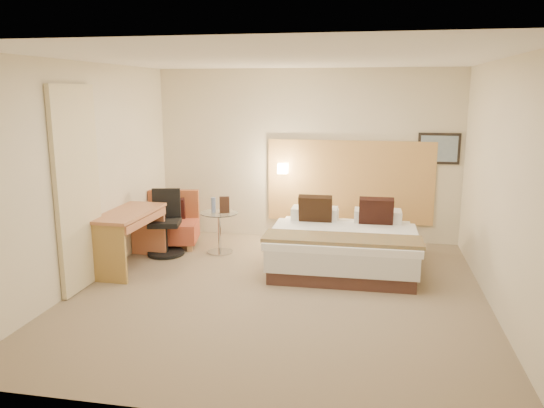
% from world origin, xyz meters
% --- Properties ---
extents(floor, '(4.80, 5.00, 0.02)m').
position_xyz_m(floor, '(0.00, 0.00, -0.01)').
color(floor, '#7E6C55').
rests_on(floor, ground).
extents(ceiling, '(4.80, 5.00, 0.02)m').
position_xyz_m(ceiling, '(0.00, 0.00, 2.71)').
color(ceiling, white).
rests_on(ceiling, floor).
extents(wall_back, '(4.80, 0.02, 2.70)m').
position_xyz_m(wall_back, '(0.00, 2.51, 1.35)').
color(wall_back, beige).
rests_on(wall_back, floor).
extents(wall_front, '(4.80, 0.02, 2.70)m').
position_xyz_m(wall_front, '(0.00, -2.51, 1.35)').
color(wall_front, beige).
rests_on(wall_front, floor).
extents(wall_left, '(0.02, 5.00, 2.70)m').
position_xyz_m(wall_left, '(-2.41, 0.00, 1.35)').
color(wall_left, beige).
rests_on(wall_left, floor).
extents(wall_right, '(0.02, 5.00, 2.70)m').
position_xyz_m(wall_right, '(2.41, 0.00, 1.35)').
color(wall_right, beige).
rests_on(wall_right, floor).
extents(headboard_panel, '(2.60, 0.04, 1.30)m').
position_xyz_m(headboard_panel, '(0.70, 2.47, 0.95)').
color(headboard_panel, tan).
rests_on(headboard_panel, wall_back).
extents(art_frame, '(0.62, 0.03, 0.47)m').
position_xyz_m(art_frame, '(2.02, 2.48, 1.50)').
color(art_frame, black).
rests_on(art_frame, wall_back).
extents(art_canvas, '(0.54, 0.01, 0.39)m').
position_xyz_m(art_canvas, '(2.02, 2.46, 1.50)').
color(art_canvas, slate).
rests_on(art_canvas, wall_back).
extents(lamp_arm, '(0.02, 0.12, 0.02)m').
position_xyz_m(lamp_arm, '(-0.35, 2.42, 1.15)').
color(lamp_arm, silver).
rests_on(lamp_arm, wall_back).
extents(lamp_shade, '(0.15, 0.15, 0.15)m').
position_xyz_m(lamp_shade, '(-0.35, 2.36, 1.15)').
color(lamp_shade, '#FDEBC5').
rests_on(lamp_shade, wall_back).
extents(curtain, '(0.06, 0.90, 2.42)m').
position_xyz_m(curtain, '(-2.36, -0.25, 1.22)').
color(curtain, beige).
rests_on(curtain, wall_left).
extents(bottle_a, '(0.08, 0.08, 0.22)m').
position_xyz_m(bottle_a, '(-1.22, 1.42, 0.72)').
color(bottle_a, '#7A8EBD').
rests_on(bottle_a, side_table).
extents(menu_folder, '(0.15, 0.09, 0.24)m').
position_xyz_m(menu_folder, '(-1.05, 1.41, 0.73)').
color(menu_folder, '#3B2218').
rests_on(menu_folder, side_table).
extents(bed, '(1.96, 1.88, 0.94)m').
position_xyz_m(bed, '(0.70, 1.14, 0.30)').
color(bed, '#432821').
rests_on(bed, floor).
extents(lounge_chair, '(0.91, 0.83, 0.83)m').
position_xyz_m(lounge_chair, '(-1.97, 1.66, 0.33)').
color(lounge_chair, '#9A7448').
rests_on(lounge_chair, floor).
extents(side_table, '(0.67, 0.67, 0.61)m').
position_xyz_m(side_table, '(-1.13, 1.42, 0.34)').
color(side_table, '#BBBDC1').
rests_on(side_table, floor).
extents(desk, '(0.61, 1.27, 0.79)m').
position_xyz_m(desk, '(-2.11, 0.53, 0.62)').
color(desk, '#AB6843').
rests_on(desk, floor).
extents(desk_chair, '(0.63, 0.63, 0.94)m').
position_xyz_m(desk_chair, '(-1.89, 1.21, 0.39)').
color(desk_chair, black).
rests_on(desk_chair, floor).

